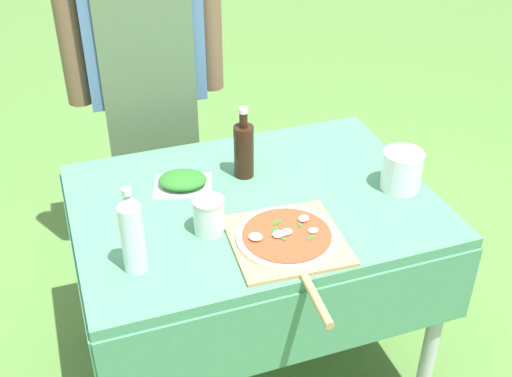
{
  "coord_description": "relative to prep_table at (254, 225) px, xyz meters",
  "views": [
    {
      "loc": [
        -0.56,
        -1.64,
        1.96
      ],
      "look_at": [
        0.01,
        0.0,
        0.81
      ],
      "focal_mm": 45.0,
      "sensor_mm": 36.0,
      "label": 1
    }
  ],
  "objects": [
    {
      "name": "water_bottle",
      "position": [
        -0.43,
        -0.22,
        0.23
      ],
      "size": [
        0.07,
        0.07,
        0.27
      ],
      "color": "silver",
      "rests_on": "prep_table"
    },
    {
      "name": "mixing_tub",
      "position": [
        0.49,
        -0.09,
        0.17
      ],
      "size": [
        0.13,
        0.13,
        0.13
      ],
      "primitive_type": "cylinder",
      "color": "silver",
      "rests_on": "prep_table"
    },
    {
      "name": "sauce_jar",
      "position": [
        -0.18,
        -0.12,
        0.16
      ],
      "size": [
        0.1,
        0.1,
        0.11
      ],
      "color": "silver",
      "rests_on": "prep_table"
    },
    {
      "name": "oil_bottle",
      "position": [
        0.02,
        0.15,
        0.21
      ],
      "size": [
        0.07,
        0.07,
        0.26
      ],
      "color": "black",
      "rests_on": "prep_table"
    },
    {
      "name": "ground_plane",
      "position": [
        0.0,
        0.0,
        -0.67
      ],
      "size": [
        12.0,
        12.0,
        0.0
      ],
      "primitive_type": "plane",
      "color": "#517F38"
    },
    {
      "name": "person_cook",
      "position": [
        -0.19,
        0.76,
        0.32
      ],
      "size": [
        0.63,
        0.23,
        1.67
      ],
      "rotation": [
        0.0,
        0.0,
        3.08
      ],
      "color": "#4C4C51",
      "rests_on": "ground"
    },
    {
      "name": "pizza_on_peel",
      "position": [
        0.02,
        -0.25,
        0.12
      ],
      "size": [
        0.35,
        0.54,
        0.05
      ],
      "rotation": [
        0.0,
        0.0,
        -0.06
      ],
      "color": "tan",
      "rests_on": "prep_table"
    },
    {
      "name": "prep_table",
      "position": [
        0.0,
        0.0,
        0.0
      ],
      "size": [
        1.18,
        0.87,
        0.77
      ],
      "color": "#478960",
      "rests_on": "ground"
    },
    {
      "name": "herb_container",
      "position": [
        -0.2,
        0.15,
        0.13
      ],
      "size": [
        0.23,
        0.2,
        0.05
      ],
      "rotation": [
        0.0,
        0.0,
        -0.3
      ],
      "color": "silver",
      "rests_on": "prep_table"
    }
  ]
}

